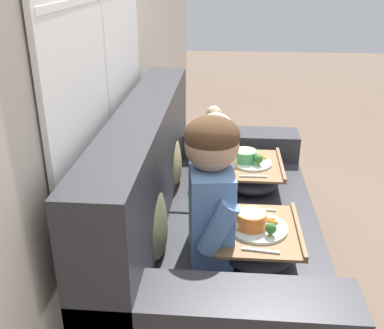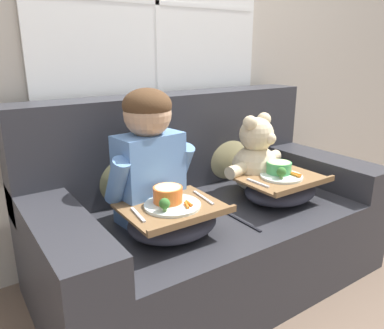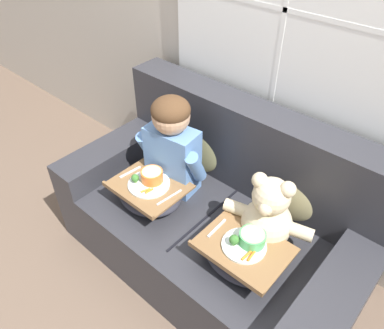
# 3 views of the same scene
# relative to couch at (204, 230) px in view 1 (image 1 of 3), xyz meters

# --- Properties ---
(ground_plane) EXTENTS (14.00, 14.00, 0.00)m
(ground_plane) POSITION_rel_couch_xyz_m (0.00, -0.08, -0.33)
(ground_plane) COLOR brown
(wall_back_with_window) EXTENTS (8.00, 0.08, 2.60)m
(wall_back_with_window) POSITION_rel_couch_xyz_m (0.00, 0.48, 0.97)
(wall_back_with_window) COLOR #BCB2A3
(wall_back_with_window) RESTS_ON ground_plane
(couch) EXTENTS (1.75, 0.94, 0.96)m
(couch) POSITION_rel_couch_xyz_m (0.00, 0.00, 0.00)
(couch) COLOR #2D2D33
(couch) RESTS_ON ground_plane
(throw_pillow_behind_child) EXTENTS (0.38, 0.18, 0.39)m
(throw_pillow_behind_child) POSITION_rel_couch_xyz_m (-0.33, 0.21, 0.27)
(throw_pillow_behind_child) COLOR #898456
(throw_pillow_behind_child) RESTS_ON couch
(throw_pillow_behind_teddy) EXTENTS (0.35, 0.17, 0.36)m
(throw_pillow_behind_teddy) POSITION_rel_couch_xyz_m (0.33, 0.21, 0.27)
(throw_pillow_behind_teddy) COLOR tan
(throw_pillow_behind_teddy) RESTS_ON couch
(child_figure) EXTENTS (0.44, 0.23, 0.60)m
(child_figure) POSITION_rel_couch_xyz_m (-0.33, -0.04, 0.42)
(child_figure) COLOR #5B84BC
(child_figure) RESTS_ON couch
(teddy_bear) EXTENTS (0.47, 0.33, 0.43)m
(teddy_bear) POSITION_rel_couch_xyz_m (0.33, -0.05, 0.28)
(teddy_bear) COLOR beige
(teddy_bear) RESTS_ON couch
(lap_tray_child) EXTENTS (0.41, 0.34, 0.21)m
(lap_tray_child) POSITION_rel_couch_xyz_m (-0.33, -0.24, 0.17)
(lap_tray_child) COLOR #2D2D38
(lap_tray_child) RESTS_ON child_figure
(lap_tray_teddy) EXTENTS (0.42, 0.33, 0.20)m
(lap_tray_teddy) POSITION_rel_couch_xyz_m (0.33, -0.23, 0.17)
(lap_tray_teddy) COLOR #2D2D38
(lap_tray_teddy) RESTS_ON teddy_bear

